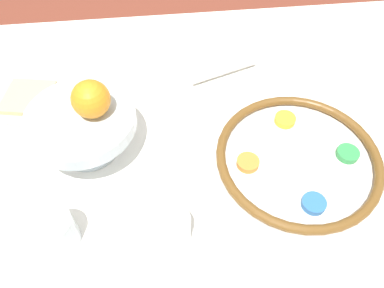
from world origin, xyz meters
name	(u,v)px	position (x,y,z in m)	size (l,w,h in m)	color
ground_plane	(192,263)	(0.00, 0.00, 0.00)	(8.00, 8.00, 0.00)	brown
dining_table	(192,219)	(0.00, 0.00, 0.38)	(1.47, 0.97, 0.76)	white
seder_plate	(298,159)	(-0.21, 0.08, 0.77)	(0.34, 0.34, 0.03)	silver
fruit_stand	(82,123)	(0.22, -0.01, 0.84)	(0.22, 0.22, 0.11)	silver
orange_fruit	(91,99)	(0.19, -0.02, 0.90)	(0.07, 0.07, 0.07)	orange
bread_plate	(29,99)	(0.38, -0.17, 0.77)	(0.17, 0.17, 0.02)	beige
napkin_roll	(222,65)	(-0.10, -0.22, 0.78)	(0.18, 0.10, 0.05)	white
cup_mid	(56,231)	(0.26, 0.20, 0.80)	(0.07, 0.07, 0.07)	silver
cup_far	(171,229)	(0.06, 0.21, 0.80)	(0.07, 0.07, 0.07)	silver
spoon	(225,60)	(-0.11, -0.26, 0.76)	(0.18, 0.04, 0.01)	silver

